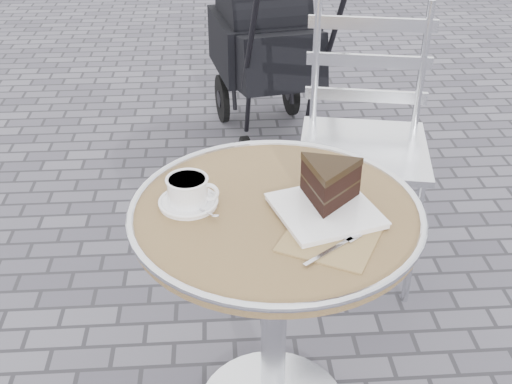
{
  "coord_description": "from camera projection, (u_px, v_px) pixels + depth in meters",
  "views": [
    {
      "loc": [
        -0.13,
        -1.29,
        1.58
      ],
      "look_at": [
        -0.05,
        0.0,
        0.78
      ],
      "focal_mm": 45.0,
      "sensor_mm": 36.0,
      "label": 1
    }
  ],
  "objects": [
    {
      "name": "cake_plate_set",
      "position": [
        328.0,
        189.0,
        1.52
      ],
      "size": [
        0.28,
        0.37,
        0.12
      ],
      "rotation": [
        0.0,
        0.0,
        0.3
      ],
      "color": "#91724F",
      "rests_on": "cafe_table"
    },
    {
      "name": "baby_stroller",
      "position": [
        268.0,
        56.0,
        3.29
      ],
      "size": [
        0.59,
        1.01,
        0.99
      ],
      "rotation": [
        0.0,
        0.0,
        0.18
      ],
      "color": "black",
      "rests_on": "ground"
    },
    {
      "name": "cappuccino_set",
      "position": [
        189.0,
        193.0,
        1.55
      ],
      "size": [
        0.15,
        0.15,
        0.07
      ],
      "rotation": [
        0.0,
        0.0,
        -0.23
      ],
      "color": "white",
      "rests_on": "cafe_table"
    },
    {
      "name": "bistro_chair",
      "position": [
        366.0,
        110.0,
        2.31
      ],
      "size": [
        0.53,
        0.53,
        1.0
      ],
      "rotation": [
        0.0,
        0.0,
        -0.19
      ],
      "color": "silver",
      "rests_on": "ground"
    },
    {
      "name": "cafe_table",
      "position": [
        275.0,
        263.0,
        1.63
      ],
      "size": [
        0.72,
        0.72,
        0.74
      ],
      "color": "silver",
      "rests_on": "ground"
    }
  ]
}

